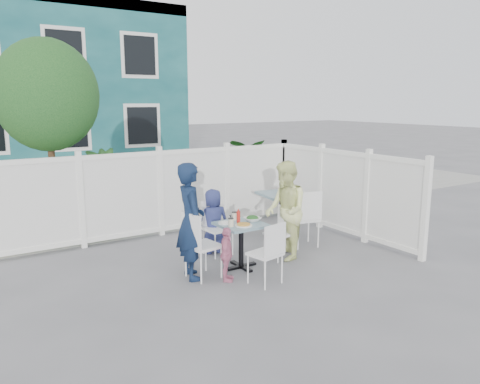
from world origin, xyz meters
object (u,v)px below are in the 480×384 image
chair_left (198,241)px  woman (285,210)px  chair_back (215,223)px  spare_table (282,203)px  toddler (227,254)px  chair_near (269,249)px  main_table (241,233)px  chair_right (282,228)px  man (191,221)px  boy (213,221)px

chair_left → woman: bearing=83.9°
woman → chair_back: bearing=-111.3°
spare_table → toddler: size_ratio=1.11×
chair_near → toddler: chair_near is taller
main_table → chair_right: chair_right is taller
spare_table → chair_left: (-2.36, -1.14, -0.06)m
chair_right → man: man is taller
main_table → toddler: (-0.46, -0.34, -0.15)m
main_table → spare_table: size_ratio=0.80×
spare_table → chair_right: chair_right is taller
chair_near → boy: boy is taller
chair_right → man: (-1.62, 0.01, 0.35)m
chair_right → boy: size_ratio=0.77×
chair_back → boy: bearing=-88.9°
man → boy: bearing=-35.0°
chair_right → toddler: 1.34m
main_table → boy: bearing=89.6°
chair_right → boy: 1.15m
woman → chair_right: bearing=-130.2°
spare_table → chair_left: 2.62m
chair_right → chair_near: (-0.85, -0.83, 0.03)m
main_table → chair_back: size_ratio=0.78×
man → boy: man is taller
chair_back → woman: 1.19m
chair_left → boy: bearing=132.7°
chair_right → toddler: chair_right is taller
chair_left → toddler: (0.29, -0.29, -0.17)m
boy → spare_table: bearing=-160.8°
spare_table → man: (-2.42, -1.03, 0.21)m
chair_back → man: size_ratio=0.54×
main_table → chair_back: chair_back is taller
toddler → boy: bearing=16.8°
toddler → chair_back: bearing=15.6°
main_table → toddler: size_ratio=0.89×
spare_table → chair_left: bearing=-154.2°
chair_back → toddler: bearing=62.2°
chair_back → chair_left: bearing=42.9°
chair_right → woman: bearing=-159.1°
main_table → chair_back: bearing=89.1°
chair_back → chair_near: size_ratio=1.02×
chair_right → chair_left: bearing=87.9°
chair_back → boy: boy is taller
chair_near → woman: bearing=29.9°
spare_table → man: size_ratio=0.52×
chair_back → woman: bearing=130.1°
chair_left → boy: 1.19m
chair_near → toddler: bearing=122.4°
spare_table → toddler: (-2.07, -1.43, -0.24)m
chair_right → boy: bearing=38.9°
spare_table → chair_back: 1.62m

